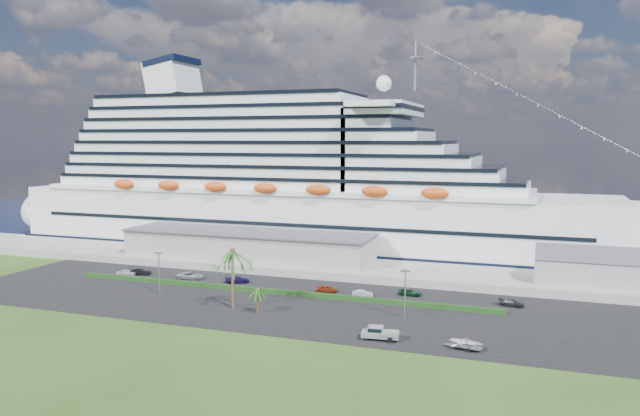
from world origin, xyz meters
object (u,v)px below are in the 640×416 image
at_px(cruise_ship, 298,188).
at_px(pickup_truck, 380,333).
at_px(parked_car_3, 237,279).
at_px(boat_trailer, 466,343).

bearing_deg(cruise_ship, pickup_truck, -59.41).
height_order(cruise_ship, parked_car_3, cruise_ship).
distance_m(pickup_truck, boat_trailer, 12.72).
bearing_deg(parked_car_3, pickup_truck, -149.44).
bearing_deg(cruise_ship, parked_car_3, -85.69).
distance_m(cruise_ship, boat_trailer, 88.01).
xyz_separation_m(parked_car_3, boat_trailer, (49.87, -26.24, 0.33)).
relative_size(cruise_ship, parked_car_3, 38.05).
xyz_separation_m(cruise_ship, parked_car_3, (3.18, -42.25, -15.85)).
height_order(cruise_ship, boat_trailer, cruise_ship).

